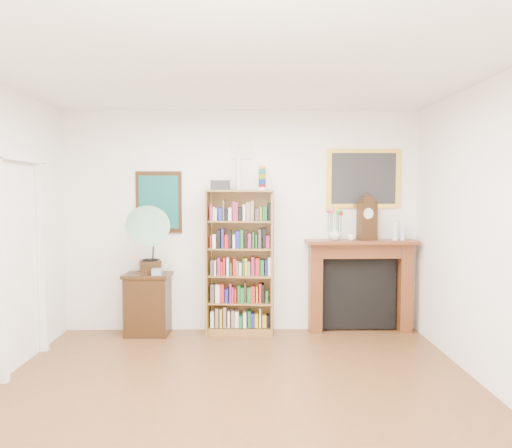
% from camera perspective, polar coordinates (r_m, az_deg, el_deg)
% --- Properties ---
extents(room, '(4.51, 5.01, 2.81)m').
position_cam_1_polar(room, '(3.88, -2.21, -2.01)').
color(room, brown).
rests_on(room, ground).
extents(door_casing, '(0.08, 1.02, 2.17)m').
position_cam_1_polar(door_casing, '(5.59, -25.13, -2.01)').
color(door_casing, white).
rests_on(door_casing, left_wall).
extents(teal_poster, '(0.58, 0.04, 0.78)m').
position_cam_1_polar(teal_poster, '(6.44, -11.04, 2.47)').
color(teal_poster, black).
rests_on(teal_poster, back_wall).
extents(small_picture, '(0.26, 0.04, 0.30)m').
position_cam_1_polar(small_picture, '(6.37, -1.67, 8.83)').
color(small_picture, white).
rests_on(small_picture, back_wall).
extents(gilt_painting, '(0.95, 0.04, 0.75)m').
position_cam_1_polar(gilt_painting, '(6.51, 12.18, 5.11)').
color(gilt_painting, gold).
rests_on(gilt_painting, back_wall).
extents(bookshelf, '(0.86, 0.37, 2.08)m').
position_cam_1_polar(bookshelf, '(6.24, -1.82, -3.41)').
color(bookshelf, brown).
rests_on(bookshelf, floor).
extents(side_cabinet, '(0.58, 0.43, 0.77)m').
position_cam_1_polar(side_cabinet, '(6.42, -12.26, -8.94)').
color(side_cabinet, black).
rests_on(side_cabinet, floor).
extents(fireplace, '(1.40, 0.35, 1.18)m').
position_cam_1_polar(fireplace, '(6.51, 11.78, -5.99)').
color(fireplace, '#4E2812').
rests_on(fireplace, floor).
extents(gramophone, '(0.66, 0.75, 0.85)m').
position_cam_1_polar(gramophone, '(6.19, -12.30, -1.32)').
color(gramophone, black).
rests_on(gramophone, side_cabinet).
extents(cd_stack, '(0.12, 0.12, 0.08)m').
position_cam_1_polar(cd_stack, '(6.19, -11.25, -5.38)').
color(cd_stack, '#ACACB9').
rests_on(cd_stack, side_cabinet).
extents(mantel_clock, '(0.26, 0.19, 0.54)m').
position_cam_1_polar(mantel_clock, '(6.39, 12.57, 0.51)').
color(mantel_clock, black).
rests_on(mantel_clock, fireplace).
extents(flower_vase, '(0.20, 0.20, 0.17)m').
position_cam_1_polar(flower_vase, '(6.32, 8.95, -1.08)').
color(flower_vase, white).
rests_on(flower_vase, fireplace).
extents(teacup, '(0.10, 0.10, 0.08)m').
position_cam_1_polar(teacup, '(6.31, 10.81, -1.51)').
color(teacup, white).
rests_on(teacup, fireplace).
extents(bottle_left, '(0.07, 0.07, 0.24)m').
position_cam_1_polar(bottle_left, '(6.46, 15.62, -0.74)').
color(bottle_left, silver).
rests_on(bottle_left, fireplace).
extents(bottle_right, '(0.06, 0.06, 0.20)m').
position_cam_1_polar(bottle_right, '(6.51, 16.40, -0.90)').
color(bottle_right, silver).
rests_on(bottle_right, fireplace).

